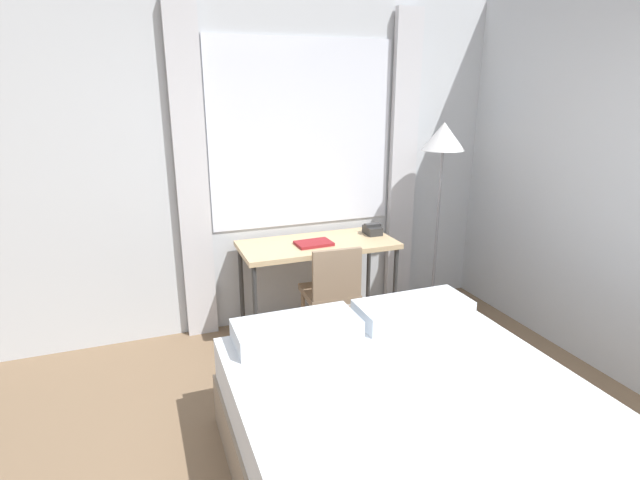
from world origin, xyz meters
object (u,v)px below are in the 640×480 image
at_px(bed, 428,456).
at_px(telephone, 372,230).
at_px(desk_chair, 332,289).
at_px(standing_lamp, 442,156).
at_px(desk, 318,250).
at_px(book, 314,243).

bearing_deg(bed, telephone, 71.39).
relative_size(desk_chair, bed, 0.40).
height_order(bed, standing_lamp, standing_lamp).
bearing_deg(desk_chair, standing_lamp, 14.74).
height_order(desk, telephone, telephone).
relative_size(desk, book, 4.32).
distance_m(desk, standing_lamp, 1.31).
distance_m(bed, telephone, 2.15).
relative_size(desk_chair, book, 2.87).
distance_m(bed, standing_lamp, 2.53).
xyz_separation_m(desk, telephone, (0.52, 0.05, 0.11)).
bearing_deg(telephone, desk_chair, -147.28).
bearing_deg(standing_lamp, telephone, 170.45).
height_order(desk_chair, book, desk_chair).
height_order(desk_chair, bed, desk_chair).
distance_m(desk, bed, 1.98).
xyz_separation_m(bed, book, (0.10, 1.88, 0.50)).
bearing_deg(book, desk_chair, -71.75).
bearing_deg(desk, telephone, 6.09).
bearing_deg(book, bed, -93.06).
height_order(desk, bed, desk).
relative_size(bed, standing_lamp, 1.23).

